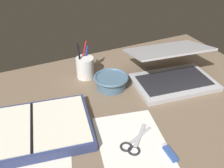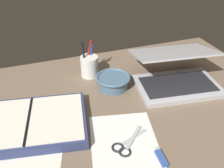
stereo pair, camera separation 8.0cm
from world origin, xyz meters
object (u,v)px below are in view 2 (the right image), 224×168
pen_cup (89,66)px  laptop (176,74)px  planner (29,124)px  scissors (125,146)px  bowl (113,81)px

pen_cup → laptop: bearing=-30.4°
laptop → planner: 60.00cm
laptop → scissors: bearing=-134.4°
laptop → pen_cup: size_ratio=2.31×
laptop → scissors: 41.77cm
bowl → planner: bearing=-158.5°
bowl → pen_cup: pen_cup is taller
pen_cup → planner: 37.92cm
scissors → pen_cup: bearing=56.9°
scissors → laptop: bearing=6.0°
bowl → scissors: bearing=-103.2°
pen_cup → planner: bearing=-136.9°
bowl → pen_cup: 14.15cm
bowl → scissors: size_ratio=1.06×
bowl → planner: size_ratio=0.35×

